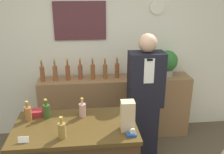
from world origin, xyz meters
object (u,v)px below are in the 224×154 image
shopkeeper (145,101)px  tape_dispenser (132,133)px  potted_plant (167,62)px  paper_bag (128,116)px

shopkeeper → tape_dispenser: (-0.35, -0.95, 0.13)m
shopkeeper → potted_plant: 0.86m
tape_dispenser → paper_bag: bearing=102.7°
potted_plant → tape_dispenser: (-0.83, -1.59, -0.19)m
shopkeeper → paper_bag: (-0.38, -0.85, 0.25)m
shopkeeper → paper_bag: 0.96m
paper_bag → tape_dispenser: size_ratio=3.27×
shopkeeper → tape_dispenser: shopkeeper is taller
shopkeeper → potted_plant: bearing=53.2°
shopkeeper → paper_bag: size_ratio=5.90×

